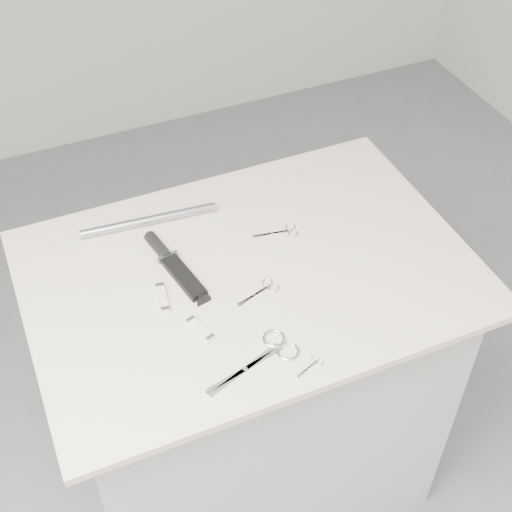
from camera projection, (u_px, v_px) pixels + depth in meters
name	position (u px, v px, depth m)	size (l,w,h in m)	color
ground	(252.00, 474.00, 2.25)	(4.00, 4.00, 0.01)	gray
plinth	(251.00, 391.00, 1.94)	(0.90, 0.60, 0.90)	#B2B2B0
display_board	(250.00, 273.00, 1.62)	(1.00, 0.70, 0.02)	beige
large_shears	(268.00, 354.00, 1.43)	(0.21, 0.11, 0.01)	silver
embroidery_scissors_a	(263.00, 290.00, 1.56)	(0.11, 0.06, 0.00)	silver
embroidery_scissors_b	(283.00, 232.00, 1.70)	(0.11, 0.05, 0.00)	silver
tiny_scissors	(312.00, 365.00, 1.42)	(0.07, 0.04, 0.00)	silver
sheathed_knife	(172.00, 263.00, 1.61)	(0.08, 0.24, 0.03)	black
pocket_knife_a	(163.00, 298.00, 1.54)	(0.03, 0.08, 0.01)	#EEE5CF
pocket_knife_b	(200.00, 329.00, 1.48)	(0.04, 0.08, 0.01)	#EEE5CF
metal_rail	(149.00, 220.00, 1.71)	(0.02, 0.02, 0.33)	gray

